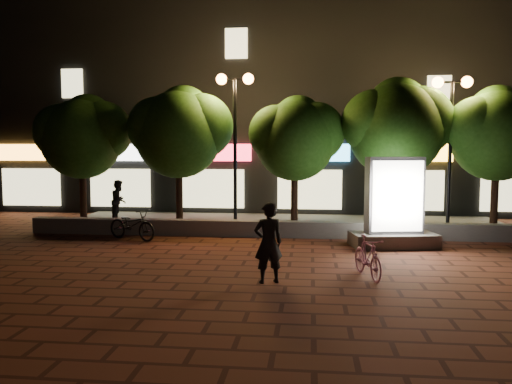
# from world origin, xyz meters

# --- Properties ---
(ground) EXTENTS (80.00, 80.00, 0.00)m
(ground) POSITION_xyz_m (0.00, 0.00, 0.00)
(ground) COLOR #5A291C
(ground) RESTS_ON ground
(retaining_wall) EXTENTS (16.00, 0.45, 0.50)m
(retaining_wall) POSITION_xyz_m (0.00, 4.00, 0.25)
(retaining_wall) COLOR slate
(retaining_wall) RESTS_ON ground
(sidewalk) EXTENTS (16.00, 5.00, 0.08)m
(sidewalk) POSITION_xyz_m (0.00, 6.50, 0.04)
(sidewalk) COLOR slate
(sidewalk) RESTS_ON ground
(building_block) EXTENTS (28.00, 8.12, 11.30)m
(building_block) POSITION_xyz_m (-0.01, 12.99, 5.00)
(building_block) COLOR black
(building_block) RESTS_ON ground
(tree_far_left) EXTENTS (3.36, 2.80, 4.63)m
(tree_far_left) POSITION_xyz_m (-6.95, 5.46, 3.29)
(tree_far_left) COLOR black
(tree_far_left) RESTS_ON sidewalk
(tree_left) EXTENTS (3.60, 3.00, 4.89)m
(tree_left) POSITION_xyz_m (-3.45, 5.46, 3.44)
(tree_left) COLOR black
(tree_left) RESTS_ON sidewalk
(tree_mid) EXTENTS (3.24, 2.70, 4.50)m
(tree_mid) POSITION_xyz_m (0.55, 5.46, 3.22)
(tree_mid) COLOR black
(tree_mid) RESTS_ON sidewalk
(tree_right) EXTENTS (3.72, 3.10, 5.07)m
(tree_right) POSITION_xyz_m (3.86, 5.46, 3.57)
(tree_right) COLOR black
(tree_right) RESTS_ON sidewalk
(tree_far_right) EXTENTS (3.48, 2.90, 4.76)m
(tree_far_right) POSITION_xyz_m (7.05, 5.46, 3.37)
(tree_far_right) COLOR black
(tree_far_right) RESTS_ON sidewalk
(street_lamp_left) EXTENTS (1.26, 0.36, 5.18)m
(street_lamp_left) POSITION_xyz_m (-1.50, 5.20, 4.03)
(street_lamp_left) COLOR black
(street_lamp_left) RESTS_ON sidewalk
(street_lamp_right) EXTENTS (1.26, 0.36, 4.98)m
(street_lamp_right) POSITION_xyz_m (5.50, 5.20, 3.89)
(street_lamp_right) COLOR black
(street_lamp_right) RESTS_ON sidewalk
(ad_kiosk) EXTENTS (2.51, 1.57, 2.54)m
(ad_kiosk) POSITION_xyz_m (3.38, 2.77, 1.02)
(ad_kiosk) COLOR slate
(ad_kiosk) RESTS_ON ground
(scooter_pink) EXTENTS (0.80, 1.57, 0.91)m
(scooter_pink) POSITION_xyz_m (2.28, -0.81, 0.45)
(scooter_pink) COLOR #C67FB8
(scooter_pink) RESTS_ON ground
(rider) EXTENTS (0.72, 0.60, 1.68)m
(rider) POSITION_xyz_m (0.19, -1.45, 0.84)
(rider) COLOR black
(rider) RESTS_ON ground
(scooter_parked) EXTENTS (1.89, 1.30, 0.94)m
(scooter_parked) POSITION_xyz_m (-4.34, 3.00, 0.47)
(scooter_parked) COLOR black
(scooter_parked) RESTS_ON ground
(pedestrian) EXTENTS (0.61, 0.77, 1.53)m
(pedestrian) POSITION_xyz_m (-6.05, 6.34, 0.84)
(pedestrian) COLOR black
(pedestrian) RESTS_ON sidewalk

